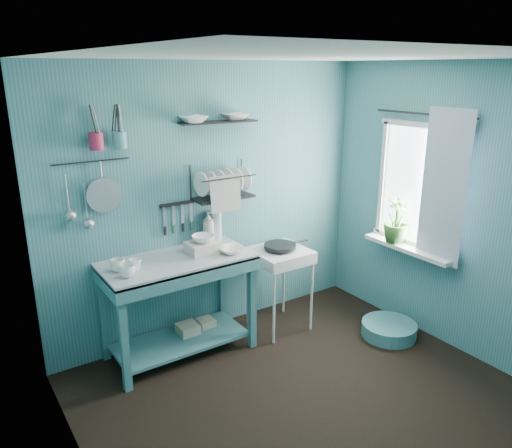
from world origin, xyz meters
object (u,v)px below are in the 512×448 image
work_counter (179,306)px  potted_plant (397,220)px  dish_rack (223,181)px  storage_tin_large (188,335)px  frying_pan (280,246)px  utensil_cup_teal (120,140)px  water_bottle (217,225)px  utensil_cup_magenta (96,141)px  storage_tin_small (206,329)px  mug_right (118,265)px  hotplate_stand (279,289)px  mug_mid (135,265)px  floor_basin (389,329)px  soap_bottle (208,227)px  mug_left (127,271)px  colander (104,195)px  wash_tub (203,247)px

work_counter → potted_plant: potted_plant is taller
dish_rack → potted_plant: dish_rack is taller
dish_rack → storage_tin_large: bearing=-170.6°
frying_pan → utensil_cup_teal: 1.73m
water_bottle → utensil_cup_magenta: 1.35m
potted_plant → storage_tin_small: bearing=158.0°
mug_right → hotplate_stand: (1.50, -0.11, -0.55)m
mug_mid → floor_basin: (2.15, -0.78, -0.88)m
utensil_cup_teal → soap_bottle: bearing=-0.3°
mug_left → utensil_cup_teal: utensil_cup_teal is taller
water_bottle → soap_bottle: bearing=-168.7°
colander → hotplate_stand: bearing=-13.1°
mug_right → water_bottle: 1.05m
mug_right → utensil_cup_teal: (0.16, 0.20, 0.95)m
mug_left → dish_rack: (1.04, 0.31, 0.52)m
utensil_cup_teal → mug_left: bearing=-111.7°
storage_tin_small → wash_tub: bearing=-116.6°
potted_plant → frying_pan: bearing=153.7°
hotplate_stand → mug_mid: bearing=-174.9°
mug_mid → colander: bearing=110.6°
mug_right → potted_plant: (2.51, -0.61, 0.10)m
soap_bottle → floor_basin: 1.97m
mug_right → floor_basin: 2.57m
dish_rack → wash_tub: bearing=-153.9°
water_bottle → floor_basin: (1.25, -1.06, -0.98)m
wash_tub → mug_left: bearing=-169.1°
mug_mid → wash_tub: bearing=3.6°
storage_tin_small → floor_basin: 1.73m
storage_tin_small → storage_tin_large: bearing=-171.5°
water_bottle → colander: size_ratio=1.00×
dish_rack → potted_plant: size_ratio=1.26×
work_counter → potted_plant: size_ratio=2.91×
soap_bottle → storage_tin_large: bearing=-154.9°
hotplate_stand → wash_tub: bearing=-179.8°
mug_left → utensil_cup_teal: 1.02m
soap_bottle → storage_tin_small: (-0.12, -0.12, -0.95)m
storage_tin_large → floor_basin: (1.67, -0.89, -0.04)m
mug_left → dish_rack: 1.20m
storage_tin_large → floor_basin: size_ratio=0.43×
mug_left → storage_tin_large: size_ratio=0.56×
hotplate_stand → utensil_cup_teal: utensil_cup_teal is taller
storage_tin_large → colander: bearing=162.7°
mug_left → mug_mid: size_ratio=1.23×
floor_basin → colander: bearing=154.6°
utensil_cup_teal → floor_basin: utensil_cup_teal is taller
work_counter → water_bottle: bearing=12.8°
mug_right → utensil_cup_teal: bearing=51.1°
work_counter → mug_right: size_ratio=10.35×
utensil_cup_magenta → water_bottle: bearing=0.9°
mug_right → storage_tin_small: 1.17m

